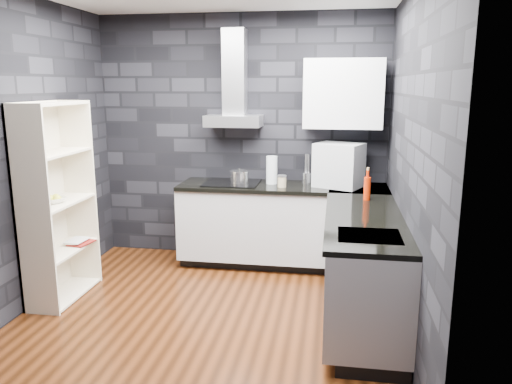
% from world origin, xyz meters
% --- Properties ---
extents(ground, '(3.20, 3.20, 0.00)m').
position_xyz_m(ground, '(0.00, 0.00, 0.00)').
color(ground, '#47200C').
extents(wall_back, '(3.20, 0.05, 2.70)m').
position_xyz_m(wall_back, '(0.00, 1.62, 1.35)').
color(wall_back, black).
rests_on(wall_back, ground).
extents(wall_front, '(3.20, 0.05, 2.70)m').
position_xyz_m(wall_front, '(0.00, -1.62, 1.35)').
color(wall_front, black).
rests_on(wall_front, ground).
extents(wall_left, '(0.05, 3.20, 2.70)m').
position_xyz_m(wall_left, '(-1.62, 0.00, 1.35)').
color(wall_left, black).
rests_on(wall_left, ground).
extents(wall_right, '(0.05, 3.20, 2.70)m').
position_xyz_m(wall_right, '(1.62, 0.00, 1.35)').
color(wall_right, black).
rests_on(wall_right, ground).
extents(toekick_back, '(2.18, 0.50, 0.10)m').
position_xyz_m(toekick_back, '(0.50, 1.34, 0.05)').
color(toekick_back, black).
rests_on(toekick_back, ground).
extents(toekick_right, '(0.50, 1.78, 0.10)m').
position_xyz_m(toekick_right, '(1.34, 0.10, 0.05)').
color(toekick_right, black).
rests_on(toekick_right, ground).
extents(counter_back_cab, '(2.20, 0.60, 0.76)m').
position_xyz_m(counter_back_cab, '(0.50, 1.30, 0.48)').
color(counter_back_cab, '#B8B9BD').
rests_on(counter_back_cab, ground).
extents(counter_right_cab, '(0.60, 1.80, 0.76)m').
position_xyz_m(counter_right_cab, '(1.30, 0.10, 0.48)').
color(counter_right_cab, '#B8B9BD').
rests_on(counter_right_cab, ground).
extents(counter_back_top, '(2.20, 0.62, 0.04)m').
position_xyz_m(counter_back_top, '(0.50, 1.29, 0.88)').
color(counter_back_top, black).
rests_on(counter_back_top, counter_back_cab).
extents(counter_right_top, '(0.62, 1.80, 0.04)m').
position_xyz_m(counter_right_top, '(1.29, 0.10, 0.88)').
color(counter_right_top, black).
rests_on(counter_right_top, counter_right_cab).
extents(counter_corner_top, '(0.62, 0.62, 0.04)m').
position_xyz_m(counter_corner_top, '(1.30, 1.30, 0.88)').
color(counter_corner_top, black).
rests_on(counter_corner_top, counter_right_cab).
extents(hood_body, '(0.60, 0.34, 0.12)m').
position_xyz_m(hood_body, '(-0.05, 1.43, 1.56)').
color(hood_body, silver).
rests_on(hood_body, wall_back).
extents(hood_chimney, '(0.24, 0.20, 0.90)m').
position_xyz_m(hood_chimney, '(-0.05, 1.50, 2.07)').
color(hood_chimney, silver).
rests_on(hood_chimney, hood_body).
extents(upper_cabinet, '(0.80, 0.35, 0.70)m').
position_xyz_m(upper_cabinet, '(1.10, 1.43, 1.85)').
color(upper_cabinet, silver).
rests_on(upper_cabinet, wall_back).
extents(cooktop, '(0.58, 0.50, 0.01)m').
position_xyz_m(cooktop, '(-0.05, 1.30, 0.91)').
color(cooktop, black).
rests_on(cooktop, counter_back_top).
extents(sink_rim, '(0.44, 0.40, 0.01)m').
position_xyz_m(sink_rim, '(1.30, -0.40, 0.89)').
color(sink_rim, silver).
rests_on(sink_rim, counter_right_top).
extents(pot, '(0.24, 0.24, 0.11)m').
position_xyz_m(pot, '(0.04, 1.29, 0.97)').
color(pot, silver).
rests_on(pot, cooktop).
extents(glass_vase, '(0.16, 0.16, 0.30)m').
position_xyz_m(glass_vase, '(0.38, 1.36, 1.05)').
color(glass_vase, silver).
rests_on(glass_vase, counter_back_top).
extents(storage_jar, '(0.10, 0.10, 0.11)m').
position_xyz_m(storage_jar, '(0.50, 1.19, 0.95)').
color(storage_jar, tan).
rests_on(storage_jar, counter_back_top).
extents(utensil_crock, '(0.09, 0.09, 0.12)m').
position_xyz_m(utensil_crock, '(0.75, 1.41, 0.96)').
color(utensil_crock, silver).
rests_on(utensil_crock, counter_back_top).
extents(appliance_garage, '(0.56, 0.51, 0.45)m').
position_xyz_m(appliance_garage, '(1.08, 1.31, 1.12)').
color(appliance_garage, '#ADB0B5').
rests_on(appliance_garage, counter_back_top).
extents(red_bottle, '(0.07, 0.07, 0.21)m').
position_xyz_m(red_bottle, '(1.34, 0.73, 1.01)').
color(red_bottle, '#B52305').
rests_on(red_bottle, counter_right_top).
extents(bookshelf, '(0.48, 0.85, 1.80)m').
position_xyz_m(bookshelf, '(-1.42, 0.17, 0.90)').
color(bookshelf, '#EFE4C7').
rests_on(bookshelf, ground).
extents(fruit_bowl, '(0.26, 0.26, 0.05)m').
position_xyz_m(fruit_bowl, '(-1.42, 0.12, 0.94)').
color(fruit_bowl, silver).
rests_on(fruit_bowl, bookshelf).
extents(book_red, '(0.18, 0.05, 0.24)m').
position_xyz_m(book_red, '(-1.41, 0.37, 0.57)').
color(book_red, maroon).
rests_on(book_red, bookshelf).
extents(book_second, '(0.16, 0.03, 0.22)m').
position_xyz_m(book_second, '(-1.44, 0.35, 0.59)').
color(book_second, '#B2B2B2').
rests_on(book_second, bookshelf).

